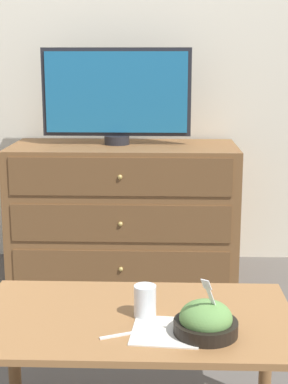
# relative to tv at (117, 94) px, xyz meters

# --- Properties ---
(ground_plane) EXTENTS (12.00, 12.00, 0.00)m
(ground_plane) POSITION_rel_tv_xyz_m (-0.05, 0.26, -0.99)
(ground_plane) COLOR #56514C
(wall_back) EXTENTS (12.00, 0.05, 2.60)m
(wall_back) POSITION_rel_tv_xyz_m (-0.05, 0.29, 0.31)
(wall_back) COLOR silver
(wall_back) RESTS_ON ground_plane
(dresser) EXTENTS (1.22, 0.55, 0.73)m
(dresser) POSITION_rel_tv_xyz_m (0.04, -0.04, -0.63)
(dresser) COLOR brown
(dresser) RESTS_ON ground_plane
(tv) EXTENTS (0.79, 0.14, 0.51)m
(tv) POSITION_rel_tv_xyz_m (0.00, 0.00, 0.00)
(tv) COLOR #232328
(tv) RESTS_ON dresser
(coffee_table) EXTENTS (0.95, 0.54, 0.43)m
(coffee_table) POSITION_rel_tv_xyz_m (0.17, -1.54, -0.62)
(coffee_table) COLOR #9E6B3D
(coffee_table) RESTS_ON ground_plane
(takeout_bowl) EXTENTS (0.18, 0.18, 0.18)m
(takeout_bowl) POSITION_rel_tv_xyz_m (0.37, -1.65, -0.52)
(takeout_bowl) COLOR black
(takeout_bowl) RESTS_ON coffee_table
(drink_cup) EXTENTS (0.07, 0.07, 0.10)m
(drink_cup) POSITION_rel_tv_xyz_m (0.20, -1.54, -0.52)
(drink_cup) COLOR white
(drink_cup) RESTS_ON coffee_table
(napkin) EXTENTS (0.20, 0.20, 0.00)m
(napkin) POSITION_rel_tv_xyz_m (0.26, -1.64, -0.56)
(napkin) COLOR silver
(napkin) RESTS_ON coffee_table
(knife) EXTENTS (0.17, 0.08, 0.01)m
(knife) POSITION_rel_tv_xyz_m (0.17, -1.66, -0.56)
(knife) COLOR white
(knife) RESTS_ON coffee_table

